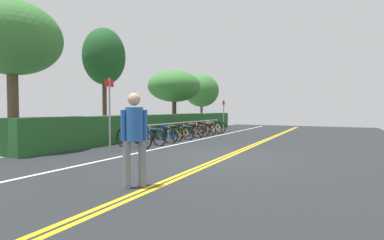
% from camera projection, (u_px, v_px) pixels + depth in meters
% --- Properties ---
extents(ground_plane, '(37.52, 11.74, 0.05)m').
position_uv_depth(ground_plane, '(224.00, 158.00, 8.36)').
color(ground_plane, '#232628').
extents(centre_line_yellow_inner, '(33.77, 0.10, 0.00)m').
position_uv_depth(centre_line_yellow_inner, '(227.00, 158.00, 8.33)').
color(centre_line_yellow_inner, gold).
rests_on(centre_line_yellow_inner, ground_plane).
extents(centre_line_yellow_outer, '(33.77, 0.10, 0.00)m').
position_uv_depth(centre_line_yellow_outer, '(222.00, 157.00, 8.40)').
color(centre_line_yellow_outer, gold).
rests_on(centre_line_yellow_outer, ground_plane).
extents(bike_lane_stripe_white, '(33.77, 0.12, 0.00)m').
position_uv_depth(bike_lane_stripe_white, '(146.00, 151.00, 9.69)').
color(bike_lane_stripe_white, white).
rests_on(bike_lane_stripe_white, ground_plane).
extents(bike_rack, '(8.60, 0.05, 0.82)m').
position_uv_depth(bike_rack, '(184.00, 126.00, 13.90)').
color(bike_rack, '#9EA0A5').
rests_on(bike_rack, ground_plane).
extents(bicycle_0, '(0.46, 1.85, 0.79)m').
position_uv_depth(bicycle_0, '(134.00, 138.00, 10.61)').
color(bicycle_0, black).
rests_on(bicycle_0, ground_plane).
extents(bicycle_1, '(0.46, 1.75, 0.68)m').
position_uv_depth(bicycle_1, '(149.00, 137.00, 11.38)').
color(bicycle_1, black).
rests_on(bicycle_1, ground_plane).
extents(bicycle_2, '(0.62, 1.68, 0.71)m').
position_uv_depth(bicycle_2, '(159.00, 135.00, 12.04)').
color(bicycle_2, black).
rests_on(bicycle_2, ground_plane).
extents(bicycle_3, '(0.46, 1.68, 0.75)m').
position_uv_depth(bicycle_3, '(169.00, 133.00, 12.92)').
color(bicycle_3, black).
rests_on(bicycle_3, ground_plane).
extents(bicycle_4, '(0.46, 1.70, 0.70)m').
position_uv_depth(bicycle_4, '(179.00, 133.00, 13.54)').
color(bicycle_4, black).
rests_on(bicycle_4, ground_plane).
extents(bicycle_5, '(0.46, 1.62, 0.70)m').
position_uv_depth(bicycle_5, '(189.00, 131.00, 14.32)').
color(bicycle_5, black).
rests_on(bicycle_5, ground_plane).
extents(bicycle_6, '(0.67, 1.67, 0.79)m').
position_uv_depth(bicycle_6, '(194.00, 130.00, 14.97)').
color(bicycle_6, black).
rests_on(bicycle_6, ground_plane).
extents(bicycle_7, '(0.46, 1.63, 0.68)m').
position_uv_depth(bicycle_7, '(202.00, 130.00, 15.76)').
color(bicycle_7, black).
rests_on(bicycle_7, ground_plane).
extents(bicycle_8, '(0.62, 1.66, 0.76)m').
position_uv_depth(bicycle_8, '(208.00, 128.00, 16.54)').
color(bicycle_8, black).
rests_on(bicycle_8, ground_plane).
extents(bicycle_9, '(0.46, 1.73, 0.76)m').
position_uv_depth(bicycle_9, '(213.00, 127.00, 17.36)').
color(bicycle_9, black).
rests_on(bicycle_9, ground_plane).
extents(pedestrian, '(0.41, 0.34, 1.74)m').
position_uv_depth(pedestrian, '(134.00, 133.00, 5.11)').
color(pedestrian, slate).
rests_on(pedestrian, ground_plane).
extents(sign_post_near, '(0.36, 0.06, 2.51)m').
position_uv_depth(sign_post_near, '(110.00, 108.00, 9.51)').
color(sign_post_near, gray).
rests_on(sign_post_near, ground_plane).
extents(sign_post_far, '(0.36, 0.06, 2.05)m').
position_uv_depth(sign_post_far, '(224.00, 113.00, 18.14)').
color(sign_post_far, gray).
rests_on(sign_post_far, ground_plane).
extents(hedge_backdrop, '(17.55, 1.15, 1.17)m').
position_uv_depth(hedge_backdrop, '(166.00, 124.00, 16.17)').
color(hedge_backdrop, '#235626').
rests_on(hedge_backdrop, ground_plane).
extents(tree_near_left, '(3.30, 3.30, 5.19)m').
position_uv_depth(tree_near_left, '(12.00, 39.00, 9.70)').
color(tree_near_left, brown).
rests_on(tree_near_left, ground_plane).
extents(tree_mid, '(2.02, 2.02, 5.36)m').
position_uv_depth(tree_mid, '(104.00, 57.00, 13.54)').
color(tree_mid, '#473323').
rests_on(tree_mid, ground_plane).
extents(tree_far_right, '(3.49, 3.49, 4.04)m').
position_uv_depth(tree_far_right, '(174.00, 86.00, 18.55)').
color(tree_far_right, '#473323').
rests_on(tree_far_right, ground_plane).
extents(tree_extra, '(2.88, 2.88, 4.38)m').
position_uv_depth(tree_extra, '(202.00, 91.00, 23.36)').
color(tree_extra, brown).
rests_on(tree_extra, ground_plane).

